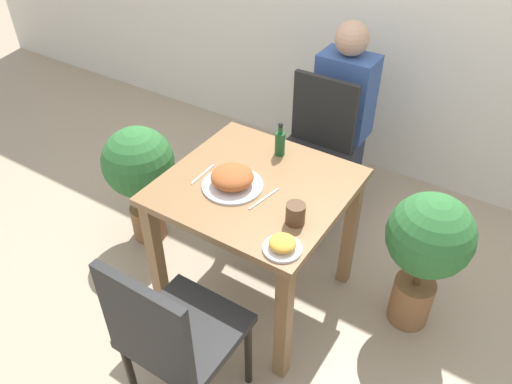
{
  "coord_description": "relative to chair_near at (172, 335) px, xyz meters",
  "views": [
    {
      "loc": [
        0.98,
        -1.53,
        2.15
      ],
      "look_at": [
        0.0,
        0.0,
        0.7
      ],
      "focal_mm": 35.0,
      "sensor_mm": 36.0,
      "label": 1
    }
  ],
  "objects": [
    {
      "name": "dining_table",
      "position": [
        -0.08,
        0.73,
        0.1
      ],
      "size": [
        0.83,
        0.8,
        0.75
      ],
      "color": "olive",
      "rests_on": "ground_plane"
    },
    {
      "name": "chair_far",
      "position": [
        -0.15,
        1.47,
        0.0
      ],
      "size": [
        0.42,
        0.42,
        0.91
      ],
      "color": "black",
      "rests_on": "ground_plane"
    },
    {
      "name": "chair_near",
      "position": [
        0.0,
        0.0,
        0.0
      ],
      "size": [
        0.42,
        0.42,
        0.91
      ],
      "rotation": [
        0.0,
        0.0,
        3.14
      ],
      "color": "black",
      "rests_on": "ground_plane"
    },
    {
      "name": "drink_cup",
      "position": [
        0.2,
        0.59,
        0.28
      ],
      "size": [
        0.08,
        0.08,
        0.09
      ],
      "color": "#4C331E",
      "rests_on": "dining_table"
    },
    {
      "name": "potted_plant_left",
      "position": [
        -0.88,
        0.76,
        -0.03
      ],
      "size": [
        0.41,
        0.41,
        0.75
      ],
      "color": "brown",
      "rests_on": "ground_plane"
    },
    {
      "name": "potted_plant_right",
      "position": [
        0.68,
        1.01,
        -0.0
      ],
      "size": [
        0.4,
        0.4,
        0.79
      ],
      "color": "brown",
      "rests_on": "ground_plane"
    },
    {
      "name": "fork_utensil",
      "position": [
        -0.33,
        0.65,
        0.23
      ],
      "size": [
        0.01,
        0.18,
        0.0
      ],
      "rotation": [
        0.0,
        0.0,
        1.59
      ],
      "color": "silver",
      "rests_on": "dining_table"
    },
    {
      "name": "food_plate",
      "position": [
        -0.16,
        0.65,
        0.27
      ],
      "size": [
        0.28,
        0.28,
        0.1
      ],
      "color": "white",
      "rests_on": "dining_table"
    },
    {
      "name": "ground_plane",
      "position": [
        -0.08,
        0.73,
        -0.52
      ],
      "size": [
        16.0,
        16.0,
        0.0
      ],
      "primitive_type": "plane",
      "color": "tan"
    },
    {
      "name": "spoon_utensil",
      "position": [
        0.01,
        0.65,
        0.23
      ],
      "size": [
        0.04,
        0.2,
        0.0
      ],
      "rotation": [
        0.0,
        0.0,
        1.4
      ],
      "color": "silver",
      "rests_on": "dining_table"
    },
    {
      "name": "person_figure",
      "position": [
        -0.13,
        1.82,
        0.06
      ],
      "size": [
        0.34,
        0.22,
        1.17
      ],
      "color": "#2D3347",
      "rests_on": "ground_plane"
    },
    {
      "name": "side_plate",
      "position": [
        0.24,
        0.43,
        0.26
      ],
      "size": [
        0.16,
        0.16,
        0.06
      ],
      "color": "white",
      "rests_on": "dining_table"
    },
    {
      "name": "sauce_bottle",
      "position": [
        -0.11,
        1.0,
        0.3
      ],
      "size": [
        0.05,
        0.05,
        0.18
      ],
      "color": "#194C23",
      "rests_on": "dining_table"
    }
  ]
}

